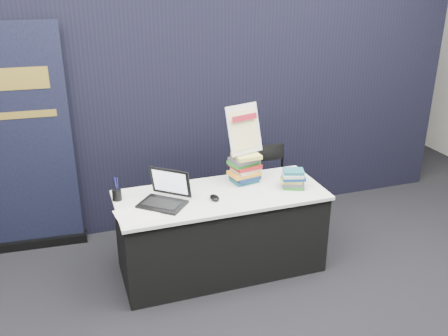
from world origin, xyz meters
TOP-DOWN VIEW (x-y plane):
  - floor at (0.00, 0.00)m, footprint 8.00×8.00m
  - wall_back at (0.00, 4.00)m, footprint 8.00×0.02m
  - drape_partition at (0.00, 1.60)m, footprint 6.00×0.08m
  - display_table at (0.00, 0.55)m, footprint 1.80×0.75m
  - laptop at (-0.52, 0.54)m, footprint 0.44×0.48m
  - mouse at (-0.09, 0.46)m, footprint 0.08×0.12m
  - brochure_left at (-0.76, 0.43)m, footprint 0.33×0.26m
  - brochure_mid at (-0.74, 0.34)m, footprint 0.36×0.28m
  - brochure_right at (-0.56, 0.51)m, footprint 0.37×0.30m
  - pen_cup at (-0.86, 0.72)m, footprint 0.10×0.10m
  - book_stack_tall at (0.29, 0.73)m, footprint 0.27×0.23m
  - book_stack_short at (0.64, 0.47)m, footprint 0.23×0.20m
  - info_sign at (0.29, 0.76)m, footprint 0.35×0.21m
  - pullup_banner at (-1.57, 1.50)m, footprint 0.91×0.16m
  - stacking_chair at (0.64, 0.94)m, footprint 0.43×0.43m

SIDE VIEW (x-z plane):
  - floor at x=0.00m, z-range 0.00..0.00m
  - display_table at x=0.00m, z-range 0.00..0.75m
  - stacking_chair at x=0.64m, z-range 0.05..0.98m
  - brochure_left at x=-0.76m, z-range 0.75..0.75m
  - brochure_right at x=-0.56m, z-range 0.75..0.75m
  - brochure_mid at x=-0.74m, z-range 0.75..0.75m
  - mouse at x=-0.09m, z-range 0.75..0.79m
  - pen_cup at x=-0.86m, z-range 0.75..0.85m
  - laptop at x=-0.52m, z-range 0.68..0.95m
  - book_stack_short at x=0.64m, z-range 0.75..0.91m
  - book_stack_tall at x=0.29m, z-range 0.75..1.02m
  - pullup_banner at x=-1.57m, z-range -0.12..2.02m
  - drape_partition at x=0.00m, z-range 0.00..2.40m
  - info_sign at x=0.29m, z-range 1.01..1.45m
  - wall_back at x=0.00m, z-range 0.00..3.50m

